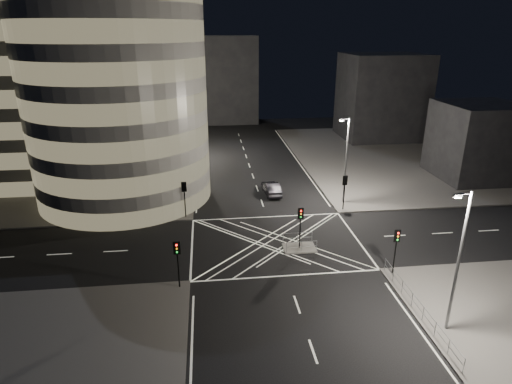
{
  "coord_description": "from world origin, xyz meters",
  "views": [
    {
      "loc": [
        -6.16,
        -36.23,
        19.23
      ],
      "look_at": [
        -1.21,
        5.94,
        3.0
      ],
      "focal_mm": 30.0,
      "sensor_mm": 36.0,
      "label": 1
    }
  ],
  "objects": [
    {
      "name": "street_lamp_left_far",
      "position": [
        -9.44,
        30.0,
        5.54
      ],
      "size": [
        1.25,
        0.25,
        10.0
      ],
      "color": "slate",
      "rests_on": "sidewalk_far_left"
    },
    {
      "name": "railing_island_south",
      "position": [
        2.0,
        -2.4,
        0.7
      ],
      "size": [
        2.8,
        0.06,
        1.1
      ],
      "primitive_type": "cube",
      "color": "slate",
      "rests_on": "central_island"
    },
    {
      "name": "street_lamp_right_near",
      "position": [
        9.44,
        -14.0,
        5.54
      ],
      "size": [
        1.25,
        0.25,
        10.0
      ],
      "color": "slate",
      "rests_on": "sidewalk_near_right"
    },
    {
      "name": "traffic_signal_fr",
      "position": [
        8.8,
        6.8,
        2.91
      ],
      "size": [
        0.55,
        0.22,
        4.0
      ],
      "color": "black",
      "rests_on": "sidewalk_far_right"
    },
    {
      "name": "tree_e",
      "position": [
        -10.5,
        33.0,
        4.77
      ],
      "size": [
        4.16,
        4.16,
        7.02
      ],
      "color": "black",
      "rests_on": "sidewalk_far_left"
    },
    {
      "name": "tree_d",
      "position": [
        -10.5,
        27.0,
        4.72
      ],
      "size": [
        4.64,
        4.64,
        7.25
      ],
      "color": "black",
      "rests_on": "sidewalk_far_left"
    },
    {
      "name": "tree_b",
      "position": [
        -10.5,
        15.0,
        4.71
      ],
      "size": [
        5.25,
        5.25,
        7.59
      ],
      "color": "black",
      "rests_on": "sidewalk_far_left"
    },
    {
      "name": "tree_a",
      "position": [
        -10.5,
        9.0,
        4.21
      ],
      "size": [
        4.17,
        4.17,
        6.47
      ],
      "color": "black",
      "rests_on": "sidewalk_far_left"
    },
    {
      "name": "railing_island_north",
      "position": [
        2.0,
        -0.6,
        0.7
      ],
      "size": [
        2.8,
        0.06,
        1.1
      ],
      "primitive_type": "cube",
      "color": "slate",
      "rests_on": "central_island"
    },
    {
      "name": "traffic_signal_island",
      "position": [
        2.0,
        -1.5,
        2.91
      ],
      "size": [
        0.55,
        0.22,
        4.0
      ],
      "color": "black",
      "rests_on": "central_island"
    },
    {
      "name": "building_right_near",
      "position": [
        30.0,
        16.0,
        5.15
      ],
      "size": [
        10.0,
        10.0,
        10.0
      ],
      "primitive_type": "cube",
      "color": "black",
      "rests_on": "sidewalk_far_right"
    },
    {
      "name": "street_lamp_right_far",
      "position": [
        9.44,
        9.0,
        5.54
      ],
      "size": [
        1.25,
        0.25,
        10.0
      ],
      "color": "slate",
      "rests_on": "sidewalk_far_right"
    },
    {
      "name": "traffic_signal_nl",
      "position": [
        -8.8,
        -6.8,
        2.91
      ],
      "size": [
        0.55,
        0.22,
        4.0
      ],
      "color": "black",
      "rests_on": "sidewalk_near_left"
    },
    {
      "name": "traffic_signal_nr",
      "position": [
        8.8,
        -6.8,
        2.91
      ],
      "size": [
        0.55,
        0.22,
        4.0
      ],
      "color": "black",
      "rests_on": "sidewalk_near_right"
    },
    {
      "name": "office_block_rear",
      "position": [
        -22.0,
        42.0,
        11.15
      ],
      "size": [
        24.0,
        16.0,
        22.0
      ],
      "primitive_type": "cube",
      "color": "gray",
      "rests_on": "sidewalk_far_left"
    },
    {
      "name": "sidewalk_far_right",
      "position": [
        29.0,
        27.0,
        0.07
      ],
      "size": [
        42.0,
        42.0,
        0.15
      ],
      "primitive_type": "cube",
      "color": "#585552",
      "rests_on": "ground"
    },
    {
      "name": "traffic_signal_fl",
      "position": [
        -8.8,
        6.8,
        2.91
      ],
      "size": [
        0.55,
        0.22,
        4.0
      ],
      "color": "black",
      "rests_on": "sidewalk_far_left"
    },
    {
      "name": "ground",
      "position": [
        0.0,
        0.0,
        0.0
      ],
      "size": [
        120.0,
        120.0,
        0.0
      ],
      "primitive_type": "plane",
      "color": "black",
      "rests_on": "ground"
    },
    {
      "name": "building_far_end",
      "position": [
        -4.0,
        58.0,
        9.0
      ],
      "size": [
        18.0,
        8.0,
        18.0
      ],
      "primitive_type": "cube",
      "color": "black",
      "rests_on": "ground"
    },
    {
      "name": "railing_near_right",
      "position": [
        8.3,
        -12.15,
        0.7
      ],
      "size": [
        0.06,
        11.7,
        1.1
      ],
      "primitive_type": "cube",
      "color": "slate",
      "rests_on": "sidewalk_near_right"
    },
    {
      "name": "office_tower_curved",
      "position": [
        -20.74,
        18.74,
        12.65
      ],
      "size": [
        30.0,
        29.0,
        27.2
      ],
      "color": "gray",
      "rests_on": "sidewalk_far_left"
    },
    {
      "name": "central_island",
      "position": [
        2.0,
        -1.5,
        0.07
      ],
      "size": [
        3.0,
        2.0,
        0.15
      ],
      "primitive_type": "cube",
      "color": "slate",
      "rests_on": "ground"
    },
    {
      "name": "sidewalk_far_left",
      "position": [
        -29.0,
        27.0,
        0.07
      ],
      "size": [
        42.0,
        42.0,
        0.15
      ],
      "primitive_type": "cube",
      "color": "#585552",
      "rests_on": "ground"
    },
    {
      "name": "sedan",
      "position": [
        1.5,
        12.75,
        0.79
      ],
      "size": [
        2.02,
        4.9,
        1.58
      ],
      "primitive_type": "imported",
      "rotation": [
        0.0,
        0.0,
        3.22
      ],
      "color": "black",
      "rests_on": "ground"
    },
    {
      "name": "building_right_far",
      "position": [
        26.0,
        40.0,
        7.65
      ],
      "size": [
        14.0,
        12.0,
        15.0
      ],
      "primitive_type": "cube",
      "color": "black",
      "rests_on": "sidewalk_far_right"
    },
    {
      "name": "street_lamp_left_near",
      "position": [
        -9.44,
        12.0,
        5.54
      ],
      "size": [
        1.25,
        0.25,
        10.0
      ],
      "color": "slate",
      "rests_on": "sidewalk_far_left"
    },
    {
      "name": "tree_c",
      "position": [
        -10.5,
        21.0,
        4.54
      ],
      "size": [
        3.97,
        3.97,
        6.69
      ],
      "color": "black",
      "rests_on": "sidewalk_far_left"
    }
  ]
}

